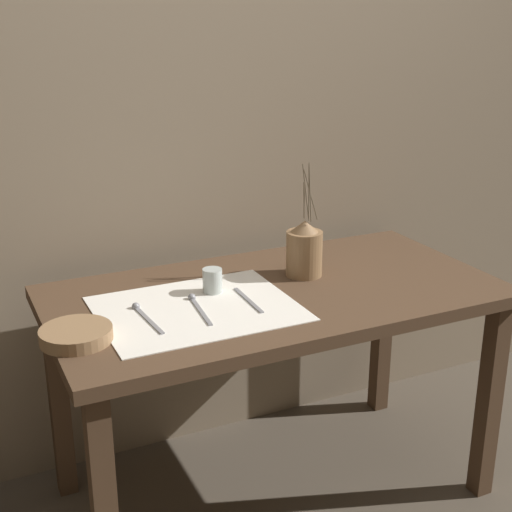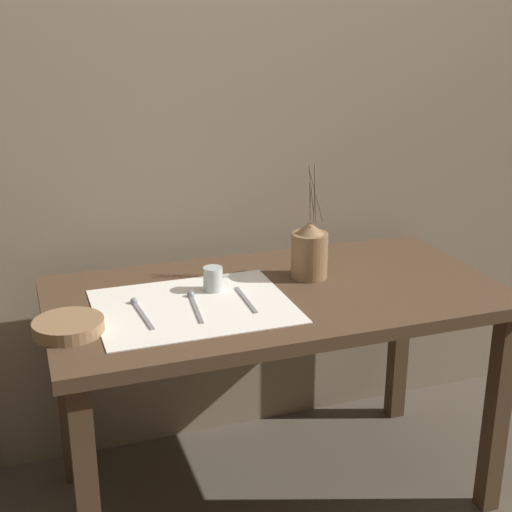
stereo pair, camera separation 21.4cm
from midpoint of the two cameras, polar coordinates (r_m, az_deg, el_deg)
ground_plane at (r=2.58m, az=-1.12°, el=-18.27°), size 12.00×12.00×0.00m
stone_wall_back at (r=2.52m, az=-5.81°, el=10.67°), size 7.00×0.06×2.40m
wooden_table at (r=2.24m, az=-1.22°, el=-4.98°), size 1.40×0.73×0.74m
linen_cloth at (r=2.08m, az=-7.69°, el=-4.25°), size 0.57×0.45×0.00m
pitcher_with_flowers at (r=2.30m, az=1.23°, el=0.44°), size 0.12×0.12×0.37m
wooden_bowl at (r=1.95m, az=-17.30°, el=-6.10°), size 0.19×0.19×0.04m
glass_tumbler_near at (r=2.18m, az=-6.32°, el=-2.01°), size 0.06×0.06×0.07m
spoon_inner at (r=2.08m, az=-12.12°, el=-4.47°), size 0.03×0.22×0.02m
spoon_outer at (r=2.11m, az=-7.77°, el=-3.81°), size 0.04×0.22×0.02m
fork_inner at (r=2.12m, az=-3.52°, el=-3.59°), size 0.02×0.20×0.00m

